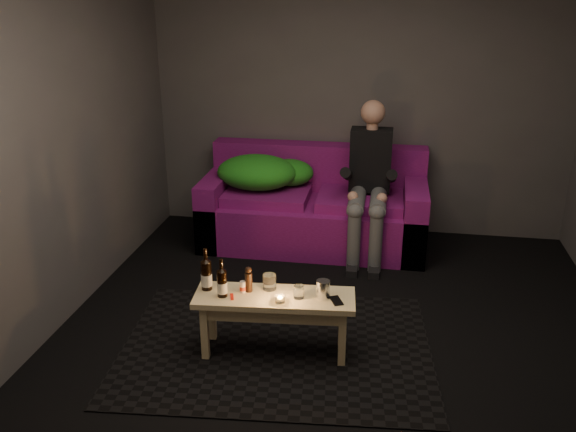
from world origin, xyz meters
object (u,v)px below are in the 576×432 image
sofa (314,210)px  beer_bottle_b (222,283)px  beer_bottle_a (206,274)px  steel_cup (323,289)px  coffee_table (275,306)px  person (369,178)px

sofa → beer_bottle_b: size_ratio=7.84×
beer_bottle_a → steel_cup: (0.78, 0.01, -0.05)m
beer_bottle_a → beer_bottle_b: (0.13, -0.08, -0.01)m
coffee_table → beer_bottle_a: 0.50m
sofa → steel_cup: (0.30, -1.92, 0.17)m
sofa → steel_cup: 1.95m
beer_bottle_b → steel_cup: 0.66m
coffee_table → beer_bottle_a: (-0.46, 0.01, 0.19)m
sofa → beer_bottle_a: sofa is taller
sofa → coffee_table: 1.94m
beer_bottle_a → beer_bottle_b: size_ratio=1.11×
coffee_table → steel_cup: size_ratio=8.84×
sofa → coffee_table: bearing=-90.5°
beer_bottle_a → beer_bottle_b: 0.15m
beer_bottle_b → beer_bottle_a: bearing=148.7°
sofa → steel_cup: size_ratio=17.01×
coffee_table → beer_bottle_b: 0.38m
sofa → beer_bottle_b: sofa is taller
sofa → person: size_ratio=1.50×
coffee_table → beer_bottle_a: bearing=178.5°
sofa → steel_cup: bearing=-81.1°
person → steel_cup: bearing=-96.8°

